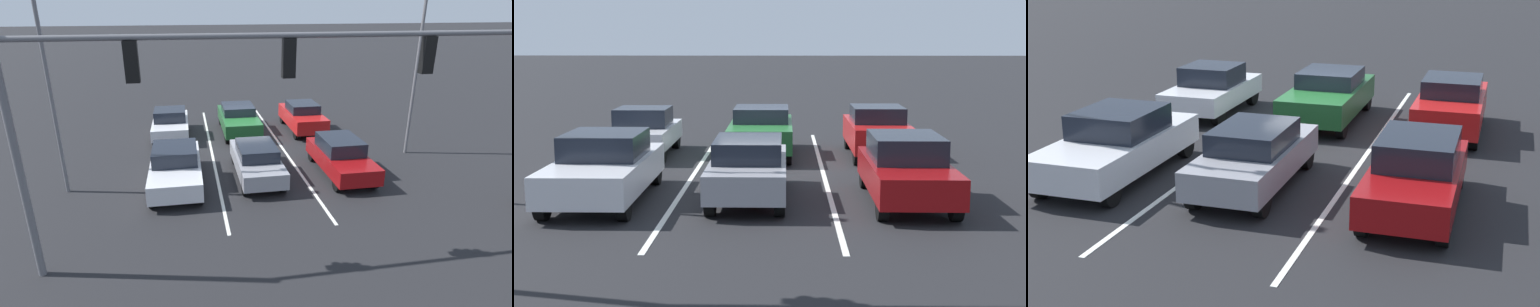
% 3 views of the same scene
% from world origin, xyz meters
% --- Properties ---
extents(ground_plane, '(240.00, 240.00, 0.00)m').
position_xyz_m(ground_plane, '(0.00, 0.00, 0.00)').
color(ground_plane, black).
extents(lane_stripe_left_divider, '(0.12, 15.09, 0.01)m').
position_xyz_m(lane_stripe_left_divider, '(-1.76, 1.55, 0.01)').
color(lane_stripe_left_divider, silver).
rests_on(lane_stripe_left_divider, ground_plane).
extents(lane_stripe_center_divider, '(0.12, 15.09, 0.01)m').
position_xyz_m(lane_stripe_center_divider, '(1.76, 1.55, 0.01)').
color(lane_stripe_center_divider, silver).
rests_on(lane_stripe_center_divider, ground_plane).
extents(car_silver_rightlane_front, '(1.93, 4.72, 1.55)m').
position_xyz_m(car_silver_rightlane_front, '(3.39, 4.94, 0.77)').
color(car_silver_rightlane_front, silver).
rests_on(car_silver_rightlane_front, ground_plane).
extents(car_maroon_leftlane_front, '(1.74, 4.32, 1.52)m').
position_xyz_m(car_maroon_leftlane_front, '(-3.43, 5.00, 0.77)').
color(car_maroon_leftlane_front, maroon).
rests_on(car_maroon_leftlane_front, ground_plane).
extents(car_gray_midlane_front, '(1.71, 4.37, 1.42)m').
position_xyz_m(car_gray_midlane_front, '(0.12, 4.76, 0.74)').
color(car_gray_midlane_front, gray).
rests_on(car_gray_midlane_front, ground_plane).
extents(car_white_rightlane_second, '(1.84, 4.04, 1.50)m').
position_xyz_m(car_white_rightlane_second, '(3.73, -1.32, 0.76)').
color(car_white_rightlane_second, silver).
rests_on(car_white_rightlane_second, ground_plane).
extents(car_red_leftlane_second, '(1.76, 4.25, 1.57)m').
position_xyz_m(car_red_leftlane_second, '(-3.57, -1.21, 0.81)').
color(car_red_leftlane_second, red).
rests_on(car_red_leftlane_second, ground_plane).
extents(car_darkgreen_midlane_second, '(1.91, 4.61, 1.50)m').
position_xyz_m(car_darkgreen_midlane_second, '(0.03, -1.44, 0.79)').
color(car_darkgreen_midlane_second, '#1E5928').
rests_on(car_darkgreen_midlane_second, ground_plane).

